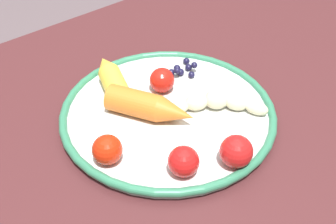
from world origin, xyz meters
TOP-DOWN VIEW (x-y plane):
  - dining_table at (0.00, 0.00)m, footprint 0.92×0.71m
  - plate at (-0.06, 0.01)m, footprint 0.31×0.31m
  - banana at (0.00, -0.03)m, footprint 0.12×0.10m
  - carrot_orange at (-0.08, 0.01)m, footprint 0.10×0.13m
  - carrot_yellow at (-0.08, 0.11)m, footprint 0.07×0.11m
  - blueberry_pile at (0.02, 0.07)m, footprint 0.05×0.04m
  - tomato_near at (-0.11, -0.10)m, footprint 0.04×0.04m
  - tomato_mid at (-0.18, -0.02)m, footprint 0.04×0.04m
  - tomato_far at (-0.03, 0.05)m, footprint 0.04×0.04m
  - tomato_extra at (-0.05, -0.13)m, footprint 0.04×0.04m

SIDE VIEW (x-z plane):
  - dining_table at x=0.00m, z-range 0.25..0.95m
  - plate at x=-0.06m, z-range 0.70..0.72m
  - blueberry_pile at x=0.02m, z-range 0.71..0.73m
  - banana at x=0.00m, z-range 0.71..0.74m
  - carrot_yellow at x=-0.08m, z-range 0.72..0.75m
  - tomato_far at x=-0.03m, z-range 0.72..0.75m
  - carrot_orange at x=-0.08m, z-range 0.72..0.75m
  - tomato_mid at x=-0.18m, z-range 0.72..0.75m
  - tomato_near at x=-0.11m, z-range 0.72..0.76m
  - tomato_extra at x=-0.05m, z-range 0.72..0.76m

